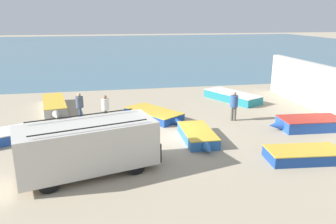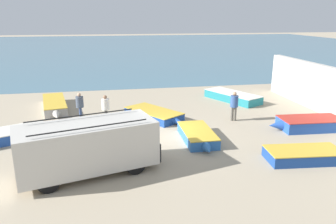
{
  "view_description": "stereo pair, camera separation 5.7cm",
  "coord_description": "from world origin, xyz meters",
  "px_view_note": "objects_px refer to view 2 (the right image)",
  "views": [
    {
      "loc": [
        -2.68,
        -15.65,
        6.08
      ],
      "look_at": [
        0.51,
        1.27,
        1.0
      ],
      "focal_mm": 35.0,
      "sensor_mm": 36.0,
      "label": 1
    },
    {
      "loc": [
        -2.62,
        -15.66,
        6.08
      ],
      "look_at": [
        0.51,
        1.27,
        1.0
      ],
      "focal_mm": 35.0,
      "sensor_mm": 36.0,
      "label": 2
    }
  ],
  "objects_px": {
    "fishing_rowboat_0": "(155,114)",
    "fishing_rowboat_4": "(55,105)",
    "fishing_rowboat_5": "(308,124)",
    "fishing_rowboat_3": "(306,155)",
    "fisherman_0": "(106,107)",
    "fisherman_2": "(80,104)",
    "parked_van": "(88,146)",
    "fisherman_1": "(234,104)",
    "fishing_rowboat_2": "(231,96)",
    "fishing_rowboat_1": "(198,136)",
    "fishing_rowboat_6": "(4,136)"
  },
  "relations": [
    {
      "from": "fishing_rowboat_5",
      "to": "fisherman_2",
      "type": "height_order",
      "value": "fisherman_2"
    },
    {
      "from": "fishing_rowboat_1",
      "to": "fishing_rowboat_4",
      "type": "height_order",
      "value": "fishing_rowboat_4"
    },
    {
      "from": "fishing_rowboat_2",
      "to": "fishing_rowboat_5",
      "type": "height_order",
      "value": "fishing_rowboat_5"
    },
    {
      "from": "fishing_rowboat_1",
      "to": "fishing_rowboat_4",
      "type": "xyz_separation_m",
      "value": [
        -7.96,
        7.37,
        0.03
      ]
    },
    {
      "from": "fishing_rowboat_6",
      "to": "fisherman_1",
      "type": "xyz_separation_m",
      "value": [
        12.58,
        1.11,
        0.79
      ]
    },
    {
      "from": "parked_van",
      "to": "fisherman_2",
      "type": "relative_size",
      "value": 3.39
    },
    {
      "from": "fishing_rowboat_3",
      "to": "fishing_rowboat_6",
      "type": "distance_m",
      "value": 14.44
    },
    {
      "from": "fishing_rowboat_2",
      "to": "fishing_rowboat_3",
      "type": "distance_m",
      "value": 10.73
    },
    {
      "from": "fishing_rowboat_0",
      "to": "fishing_rowboat_6",
      "type": "relative_size",
      "value": 0.82
    },
    {
      "from": "fishing_rowboat_0",
      "to": "fisherman_1",
      "type": "xyz_separation_m",
      "value": [
        4.6,
        -1.32,
        0.81
      ]
    },
    {
      "from": "fishing_rowboat_4",
      "to": "fisherman_1",
      "type": "distance_m",
      "value": 11.89
    },
    {
      "from": "fishing_rowboat_0",
      "to": "fishing_rowboat_4",
      "type": "bearing_deg",
      "value": -151.29
    },
    {
      "from": "fishing_rowboat_6",
      "to": "fisherman_2",
      "type": "height_order",
      "value": "fisherman_2"
    },
    {
      "from": "fishing_rowboat_1",
      "to": "fishing_rowboat_3",
      "type": "xyz_separation_m",
      "value": [
        4.0,
        -3.15,
        -0.01
      ]
    },
    {
      "from": "fishing_rowboat_6",
      "to": "fisherman_1",
      "type": "bearing_deg",
      "value": -18.86
    },
    {
      "from": "fishing_rowboat_1",
      "to": "fisherman_0",
      "type": "bearing_deg",
      "value": -128.53
    },
    {
      "from": "fisherman_1",
      "to": "fishing_rowboat_2",
      "type": "bearing_deg",
      "value": 5.11
    },
    {
      "from": "fishing_rowboat_0",
      "to": "fishing_rowboat_1",
      "type": "distance_m",
      "value": 4.42
    },
    {
      "from": "fishing_rowboat_5",
      "to": "fishing_rowboat_6",
      "type": "xyz_separation_m",
      "value": [
        -16.12,
        1.11,
        -0.05
      ]
    },
    {
      "from": "parked_van",
      "to": "fishing_rowboat_3",
      "type": "distance_m",
      "value": 9.29
    },
    {
      "from": "fishing_rowboat_6",
      "to": "fisherman_0",
      "type": "xyz_separation_m",
      "value": [
        5.05,
        2.02,
        0.74
      ]
    },
    {
      "from": "fishing_rowboat_0",
      "to": "fisherman_1",
      "type": "bearing_deg",
      "value": 39.82
    },
    {
      "from": "fisherman_0",
      "to": "fisherman_2",
      "type": "bearing_deg",
      "value": 137.92
    },
    {
      "from": "fishing_rowboat_4",
      "to": "fishing_rowboat_3",
      "type": "bearing_deg",
      "value": 38.11
    },
    {
      "from": "fishing_rowboat_3",
      "to": "fisherman_2",
      "type": "height_order",
      "value": "fisherman_2"
    },
    {
      "from": "fishing_rowboat_2",
      "to": "fishing_rowboat_3",
      "type": "relative_size",
      "value": 1.31
    },
    {
      "from": "fishing_rowboat_3",
      "to": "fisherman_2",
      "type": "xyz_separation_m",
      "value": [
        -10.06,
        7.65,
        0.76
      ]
    },
    {
      "from": "parked_van",
      "to": "fishing_rowboat_2",
      "type": "height_order",
      "value": "parked_van"
    },
    {
      "from": "fishing_rowboat_5",
      "to": "fishing_rowboat_3",
      "type": "bearing_deg",
      "value": 59.18
    },
    {
      "from": "fishing_rowboat_3",
      "to": "fishing_rowboat_5",
      "type": "height_order",
      "value": "fishing_rowboat_5"
    },
    {
      "from": "fishing_rowboat_0",
      "to": "fishing_rowboat_4",
      "type": "distance_m",
      "value": 7.14
    },
    {
      "from": "fishing_rowboat_1",
      "to": "fisherman_0",
      "type": "height_order",
      "value": "fisherman_0"
    },
    {
      "from": "fishing_rowboat_1",
      "to": "fisherman_0",
      "type": "relative_size",
      "value": 2.25
    },
    {
      "from": "fishing_rowboat_4",
      "to": "fishing_rowboat_6",
      "type": "relative_size",
      "value": 1.07
    },
    {
      "from": "fishing_rowboat_3",
      "to": "fishing_rowboat_4",
      "type": "xyz_separation_m",
      "value": [
        -11.97,
        10.51,
        0.03
      ]
    },
    {
      "from": "fishing_rowboat_1",
      "to": "fisherman_1",
      "type": "distance_m",
      "value": 4.17
    },
    {
      "from": "fisherman_1",
      "to": "parked_van",
      "type": "bearing_deg",
      "value": 147.66
    },
    {
      "from": "fishing_rowboat_3",
      "to": "fisherman_1",
      "type": "xyz_separation_m",
      "value": [
        -1.02,
        5.95,
        0.8
      ]
    },
    {
      "from": "fishing_rowboat_3",
      "to": "fisherman_1",
      "type": "bearing_deg",
      "value": 104.92
    },
    {
      "from": "parked_van",
      "to": "fishing_rowboat_3",
      "type": "xyz_separation_m",
      "value": [
        9.23,
        -0.55,
        -0.89
      ]
    },
    {
      "from": "fishing_rowboat_1",
      "to": "fishing_rowboat_2",
      "type": "relative_size",
      "value": 0.72
    },
    {
      "from": "fishing_rowboat_6",
      "to": "fisherman_2",
      "type": "distance_m",
      "value": 4.59
    },
    {
      "from": "fishing_rowboat_2",
      "to": "fisherman_0",
      "type": "distance_m",
      "value": 9.99
    },
    {
      "from": "fishing_rowboat_3",
      "to": "fishing_rowboat_0",
      "type": "bearing_deg",
      "value": 132.91
    },
    {
      "from": "fishing_rowboat_3",
      "to": "fisherman_0",
      "type": "xyz_separation_m",
      "value": [
        -8.55,
        6.86,
        0.75
      ]
    },
    {
      "from": "fishing_rowboat_5",
      "to": "parked_van",
      "type": "bearing_deg",
      "value": 18.37
    },
    {
      "from": "fishing_rowboat_1",
      "to": "parked_van",
      "type": "bearing_deg",
      "value": -62.88
    },
    {
      "from": "fisherman_1",
      "to": "fishing_rowboat_5",
      "type": "bearing_deg",
      "value": -97.78
    },
    {
      "from": "fishing_rowboat_6",
      "to": "parked_van",
      "type": "bearing_deg",
      "value": -68.33
    },
    {
      "from": "fishing_rowboat_4",
      "to": "fisherman_1",
      "type": "height_order",
      "value": "fisherman_1"
    }
  ]
}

